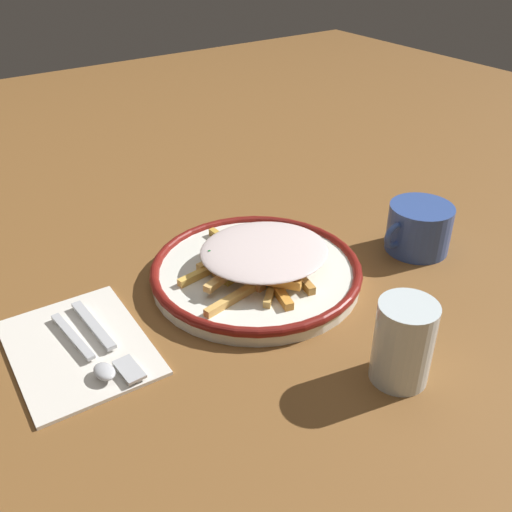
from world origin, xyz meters
name	(u,v)px	position (x,y,z in m)	size (l,w,h in m)	color
ground_plane	(256,280)	(0.00, 0.00, 0.00)	(2.60, 2.60, 0.00)	brown
plate	(256,271)	(0.00, 0.00, 0.01)	(0.30, 0.30, 0.03)	white
fries_heap	(263,256)	(-0.01, 0.01, 0.04)	(0.23, 0.23, 0.04)	#EBA558
napkin	(79,347)	(0.26, 0.00, 0.00)	(0.15, 0.20, 0.01)	silver
fork	(105,339)	(0.23, 0.01, 0.01)	(0.02, 0.18, 0.01)	silver
spoon	(91,357)	(0.26, 0.04, 0.01)	(0.03, 0.15, 0.01)	silver
water_glass	(403,342)	(-0.02, 0.25, 0.05)	(0.07, 0.07, 0.10)	silver
coffee_mug	(418,228)	(-0.25, 0.07, 0.04)	(0.12, 0.10, 0.07)	#345099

